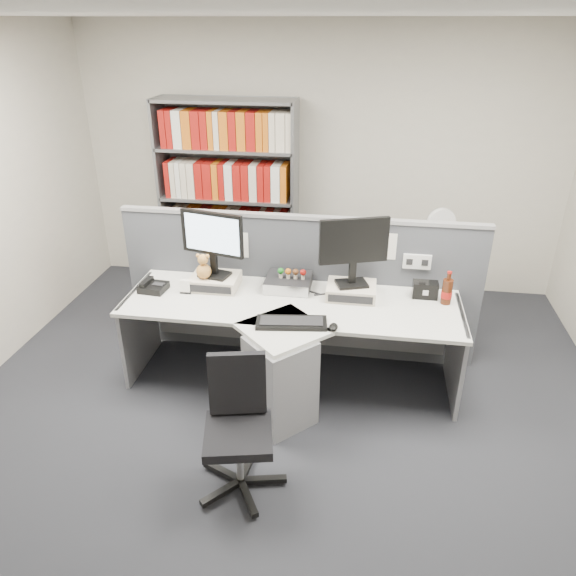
% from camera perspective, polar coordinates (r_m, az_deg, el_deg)
% --- Properties ---
extents(ground, '(5.50, 5.50, 0.00)m').
position_cam_1_polar(ground, '(3.93, -1.52, -16.42)').
color(ground, '#2B2D33').
rests_on(ground, ground).
extents(room_shell, '(5.04, 5.54, 2.72)m').
position_cam_1_polar(room_shell, '(3.01, -1.93, 9.44)').
color(room_shell, beige).
rests_on(room_shell, ground).
extents(partition, '(3.00, 0.08, 1.27)m').
position_cam_1_polar(partition, '(4.58, 1.21, 0.25)').
color(partition, '#4A4C53').
rests_on(partition, ground).
extents(desk, '(2.60, 1.20, 0.72)m').
position_cam_1_polar(desk, '(4.11, -0.12, -6.14)').
color(desk, silver).
rests_on(desk, ground).
extents(monitor_riser_left, '(0.38, 0.31, 0.10)m').
position_cam_1_polar(monitor_riser_left, '(4.41, -7.70, 0.70)').
color(monitor_riser_left, beige).
rests_on(monitor_riser_left, desk).
extents(monitor_riser_right, '(0.38, 0.31, 0.10)m').
position_cam_1_polar(monitor_riser_right, '(4.25, 6.69, -0.29)').
color(monitor_riser_right, beige).
rests_on(monitor_riser_right, desk).
extents(monitor_left, '(0.52, 0.22, 0.54)m').
position_cam_1_polar(monitor_left, '(4.27, -7.99, 5.18)').
color(monitor_left, black).
rests_on(monitor_left, monitor_riser_left).
extents(monitor_right, '(0.52, 0.24, 0.54)m').
position_cam_1_polar(monitor_right, '(4.10, 6.96, 4.39)').
color(monitor_right, black).
rests_on(monitor_right, monitor_riser_right).
extents(desktop_pc, '(0.36, 0.32, 0.10)m').
position_cam_1_polar(desktop_pc, '(4.36, 0.05, 0.57)').
color(desktop_pc, black).
rests_on(desktop_pc, desk).
extents(figurines, '(0.23, 0.05, 0.09)m').
position_cam_1_polar(figurines, '(4.30, 0.41, 1.64)').
color(figurines, beige).
rests_on(figurines, desktop_pc).
extents(keyboard, '(0.52, 0.25, 0.03)m').
position_cam_1_polar(keyboard, '(3.85, 0.37, -3.67)').
color(keyboard, black).
rests_on(keyboard, desk).
extents(mouse, '(0.06, 0.10, 0.04)m').
position_cam_1_polar(mouse, '(3.81, 4.82, -4.11)').
color(mouse, black).
rests_on(mouse, desk).
extents(desk_phone, '(0.22, 0.20, 0.09)m').
position_cam_1_polar(desk_phone, '(4.46, -14.08, 0.13)').
color(desk_phone, black).
rests_on(desk_phone, desk).
extents(desk_calendar, '(0.09, 0.07, 0.11)m').
position_cam_1_polar(desk_calendar, '(4.36, -10.74, 0.08)').
color(desk_calendar, black).
rests_on(desk_calendar, desk).
extents(plush_toy, '(0.12, 0.12, 0.21)m').
position_cam_1_polar(plush_toy, '(4.33, -8.91, 2.10)').
color(plush_toy, '#C58A41').
rests_on(plush_toy, monitor_riser_left).
extents(speaker, '(0.19, 0.11, 0.13)m').
position_cam_1_polar(speaker, '(4.34, 14.27, -0.17)').
color(speaker, black).
rests_on(speaker, desk).
extents(cola_bottle, '(0.08, 0.08, 0.27)m').
position_cam_1_polar(cola_bottle, '(4.27, 16.42, -0.36)').
color(cola_bottle, '#3F190A').
rests_on(cola_bottle, desk).
extents(shelving_unit, '(1.41, 0.40, 2.00)m').
position_cam_1_polar(shelving_unit, '(5.72, -6.23, 9.06)').
color(shelving_unit, slate).
rests_on(shelving_unit, ground).
extents(filing_cabinet, '(0.45, 0.61, 0.70)m').
position_cam_1_polar(filing_cabinet, '(5.39, 14.97, -0.01)').
color(filing_cabinet, slate).
rests_on(filing_cabinet, ground).
extents(desk_fan, '(0.27, 0.16, 0.45)m').
position_cam_1_polar(desk_fan, '(5.15, 15.79, 6.31)').
color(desk_fan, white).
rests_on(desk_fan, filing_cabinet).
extents(office_chair, '(0.57, 0.56, 0.86)m').
position_cam_1_polar(office_chair, '(3.42, -5.27, -13.91)').
color(office_chair, silver).
rests_on(office_chair, ground).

